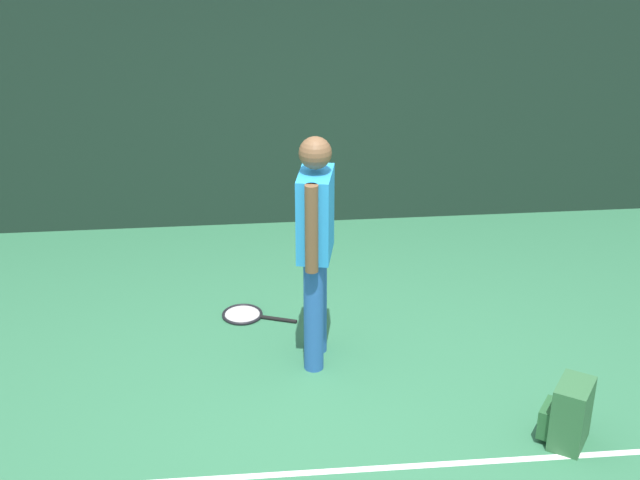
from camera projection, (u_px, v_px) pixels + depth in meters
ground_plane at (326, 397)px, 6.14m from camera, size 12.00×12.00×0.00m
back_fence at (293, 97)px, 8.31m from camera, size 10.00×0.10×2.49m
court_line at (338, 471)px, 5.44m from camera, size 9.00×0.05×0.00m
tennis_player at (315, 239)px, 6.17m from camera, size 0.30×0.52×1.70m
tennis_racket at (246, 315)px, 7.13m from camera, size 0.64×0.42×0.03m
backpack at (569, 414)px, 5.61m from camera, size 0.38×0.37×0.44m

